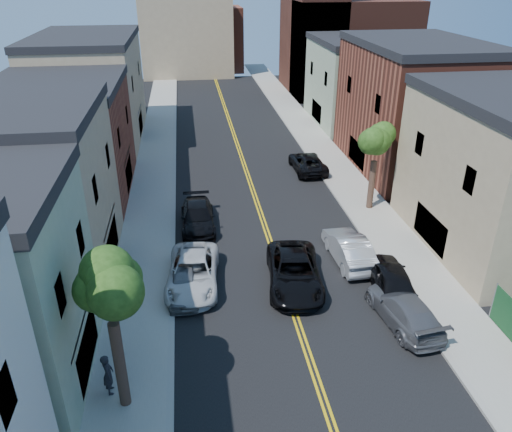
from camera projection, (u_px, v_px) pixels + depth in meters
name	position (u px, v px, depth m)	size (l,w,h in m)	color
sidewalk_left	(154.00, 169.00, 42.89)	(3.20, 100.00, 0.15)	gray
sidewalk_right	(331.00, 160.00, 44.87)	(3.20, 100.00, 0.15)	gray
curb_left	(174.00, 168.00, 43.11)	(0.30, 100.00, 0.15)	gray
curb_right	(312.00, 161.00, 44.65)	(0.30, 100.00, 0.15)	gray
bldg_left_tan_near	(20.00, 199.00, 26.87)	(9.00, 10.00, 9.00)	#998466
bldg_left_brick	(63.00, 144.00, 36.82)	(9.00, 12.00, 8.00)	brown
bldg_left_tan_far	(91.00, 92.00, 48.88)	(9.00, 16.00, 9.50)	#998466
bldg_right_tan	(510.00, 178.00, 29.49)	(9.00, 12.00, 9.00)	#998466
bldg_right_brick	(412.00, 110.00, 41.65)	(9.00, 14.00, 10.00)	brown
bldg_right_palegrn	(358.00, 84.00, 54.38)	(9.00, 12.00, 8.50)	gray
church	(340.00, 38.00, 66.66)	(16.20, 14.20, 22.60)	#4C2319
backdrop_left	(187.00, 36.00, 77.88)	(14.00, 8.00, 12.00)	#998466
backdrop_center	(211.00, 39.00, 82.37)	(10.00, 8.00, 10.00)	brown
tree_left_mid	(105.00, 265.00, 16.97)	(5.20, 5.20, 9.29)	#332019
tree_right_far	(378.00, 132.00, 33.48)	(4.40, 4.40, 8.03)	#332019
white_pickup	(193.00, 272.00, 27.07)	(2.71, 5.88, 1.63)	silver
grey_car_left	(184.00, 285.00, 26.22)	(1.62, 4.02, 1.37)	slate
black_car_left	(198.00, 217.00, 33.14)	(2.19, 5.39, 1.57)	black
grey_car_right	(404.00, 309.00, 24.23)	(2.13, 5.24, 1.52)	#515358
black_car_right	(390.00, 277.00, 26.68)	(1.97, 4.90, 1.67)	black
silver_car_right	(349.00, 248.00, 29.31)	(1.80, 5.15, 1.70)	#B8BBC0
dark_car_right_far	(308.00, 163.00, 42.46)	(2.49, 5.40, 1.50)	black
black_suv_lane	(294.00, 272.00, 27.06)	(2.81, 6.10, 1.70)	black
pedestrian_left	(108.00, 374.00, 19.95)	(0.68, 0.45, 1.86)	#212128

